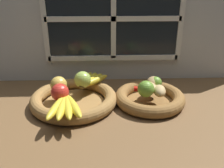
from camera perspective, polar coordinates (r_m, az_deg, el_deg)
ground_plane at (r=104.18cm, az=0.95°, el=-5.79°), size 140.00×90.00×3.00cm
back_wall at (r=122.09cm, az=0.29°, el=13.49°), size 140.00×4.60×55.00cm
fruit_bowl_left at (r=104.70cm, az=-8.73°, el=-3.51°), size 35.93×35.93×5.14cm
fruit_bowl_right at (r=105.76cm, az=8.64°, el=-3.20°), size 29.32×29.32×5.14cm
apple_golden_left at (r=104.35cm, az=-12.14°, el=-0.13°), size 6.82×6.82×6.82cm
apple_green_back at (r=107.01cm, az=-6.76°, el=1.01°), size 7.22×7.22×7.22cm
apple_red_front at (r=97.36cm, az=-11.87°, el=-1.89°), size 6.95×6.95×6.95cm
banana_bunch_front at (r=91.32cm, az=-10.72°, el=-4.97°), size 14.08×19.80×3.16cm
banana_bunch_back at (r=112.15cm, az=-5.28°, el=0.98°), size 13.48×17.31×2.84cm
potato_back at (r=107.71cm, az=9.43°, el=0.37°), size 8.17×8.76×5.04cm
potato_small at (r=101.51cm, az=10.86°, el=-1.54°), size 5.48×8.36×4.19cm
potato_large at (r=103.62cm, az=8.80°, el=-0.79°), size 7.93×9.09×4.33cm
lime_near at (r=99.28cm, az=7.79°, el=-1.13°), size 6.67×6.67×6.67cm
lime_far at (r=107.41cm, az=10.01°, el=0.32°), size 5.24×5.24×5.24cm
chili_pepper at (r=104.27cm, az=8.29°, el=-1.22°), size 11.97×3.82×2.24cm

